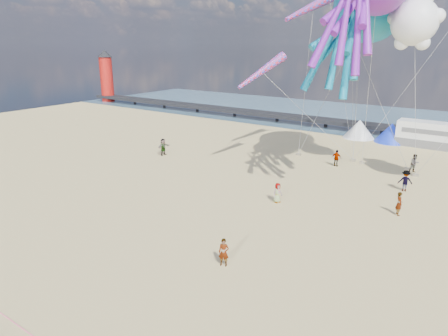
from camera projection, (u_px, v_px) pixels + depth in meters
ground at (152, 295)px, 19.76m from camera, size 120.00×120.00×0.00m
water at (400, 121)px, 62.85m from camera, size 120.00×120.00×0.00m
pier at (215, 108)px, 69.14m from camera, size 60.00×3.00×0.50m
lighthouse at (107, 79)px, 83.29m from camera, size 2.60×2.60×9.00m
motorhome_0 at (427, 134)px, 47.39m from camera, size 6.60×2.50×3.00m
tent_white at (359, 129)px, 51.83m from camera, size 4.00×4.00×2.40m
tent_blue at (391, 133)px, 49.65m from camera, size 4.00×4.00×2.40m
standing_person at (224, 252)px, 22.16m from camera, size 0.70×0.58×1.63m
beachgoer_0 at (277, 193)px, 30.99m from camera, size 0.57×0.68×1.58m
beachgoer_1 at (415, 163)px, 38.10m from camera, size 1.04×1.01×1.80m
beachgoer_2 at (405, 181)px, 33.36m from camera, size 1.04×0.91×1.80m
beachgoer_3 at (337, 158)px, 40.05m from camera, size 1.10×0.64×1.70m
beachgoer_4 at (163, 147)px, 43.96m from camera, size 0.50×1.11×1.86m
beachgoer_5 at (399, 204)px, 28.68m from camera, size 1.27×1.68×1.77m
sandbag_a at (298, 154)px, 44.12m from camera, size 0.50×0.35×0.22m
sandbag_b at (362, 163)px, 41.11m from camera, size 0.50×0.35×0.22m
sandbag_c at (416, 175)px, 37.18m from camera, size 0.50×0.35×0.22m
sandbag_d at (407, 169)px, 39.16m from camera, size 0.50×0.35×0.22m
sandbag_e at (353, 160)px, 41.93m from camera, size 0.50×0.35×0.22m
kite_octopus_teal at (370, 8)px, 35.28m from camera, size 7.68×11.92×12.61m
kite_panda at (415, 22)px, 31.62m from camera, size 5.31×5.12×6.24m
windsock_left at (314, 6)px, 37.19m from camera, size 3.27×7.78×7.79m
windsock_mid at (342, 10)px, 34.60m from camera, size 2.39×5.74×5.67m
windsock_right at (262, 71)px, 36.56m from camera, size 3.10×5.54×5.65m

